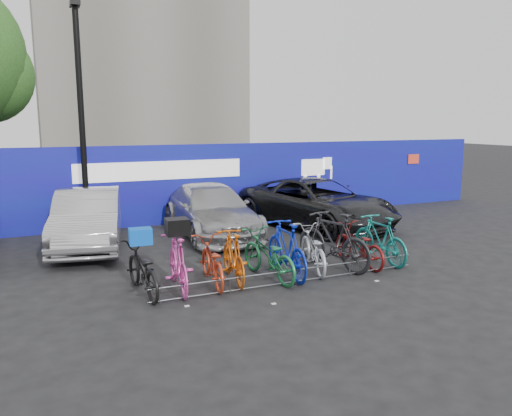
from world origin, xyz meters
TOP-DOWN VIEW (x-y plane):
  - ground at (0.00, 0.00)m, footprint 100.00×100.00m
  - hoarding at (0.01, 6.00)m, footprint 22.00×0.18m
  - lamppost at (-3.20, 5.40)m, footprint 0.25×0.50m
  - bike_rack at (-0.00, -0.60)m, footprint 5.60×0.03m
  - car_1 at (-3.30, 4.02)m, footprint 2.21×4.52m
  - car_2 at (-0.06, 4.11)m, footprint 2.07×4.73m
  - car_3 at (3.09, 3.78)m, footprint 3.61×5.56m
  - bike_0 at (-2.77, 0.01)m, footprint 0.77×1.83m
  - bike_1 at (-2.11, -0.05)m, footprint 0.65×1.80m
  - bike_2 at (-1.44, 0.03)m, footprint 0.77×1.76m
  - bike_3 at (-0.99, 0.01)m, footprint 0.69×1.73m
  - bike_4 at (-0.30, -0.10)m, footprint 0.88×1.91m
  - bike_5 at (0.11, -0.10)m, footprint 0.65×1.93m
  - bike_6 at (0.80, 0.06)m, footprint 1.04×1.87m
  - bike_7 at (1.28, 0.01)m, footprint 1.08×2.12m
  - bike_8 at (1.90, -0.04)m, footprint 0.63×1.72m
  - bike_9 at (2.46, -0.04)m, footprint 0.55×1.79m
  - cargo_crate at (-2.77, 0.01)m, footprint 0.42×0.34m
  - cargo_topcase at (-2.11, -0.05)m, footprint 0.42×0.38m

SIDE VIEW (x-z plane):
  - ground at x=0.00m, z-range 0.00..0.00m
  - bike_rack at x=0.00m, z-range 0.01..0.31m
  - bike_8 at x=1.90m, z-range 0.00..0.90m
  - bike_2 at x=-1.44m, z-range 0.00..0.90m
  - bike_6 at x=0.80m, z-range 0.00..0.93m
  - bike_0 at x=-2.77m, z-range 0.00..0.94m
  - bike_4 at x=-0.30m, z-range 0.00..0.97m
  - bike_3 at x=-0.99m, z-range 0.00..1.01m
  - bike_1 at x=-2.11m, z-range 0.00..1.06m
  - bike_9 at x=2.46m, z-range 0.00..1.07m
  - bike_5 at x=0.11m, z-range 0.00..1.14m
  - bike_7 at x=1.28m, z-range 0.00..1.23m
  - car_2 at x=-0.06m, z-range 0.00..1.35m
  - car_3 at x=3.09m, z-range 0.00..1.42m
  - car_1 at x=-3.30m, z-range 0.00..1.43m
  - cargo_crate at x=-2.77m, z-range 0.94..1.22m
  - hoarding at x=0.01m, z-range 0.00..2.40m
  - cargo_topcase at x=-2.11m, z-range 1.06..1.36m
  - lamppost at x=-3.20m, z-range 0.22..6.33m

